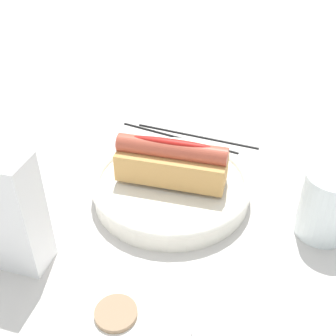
# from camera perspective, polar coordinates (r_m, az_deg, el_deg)

# --- Properties ---
(ground_plane) EXTENTS (2.40, 2.40, 0.00)m
(ground_plane) POSITION_cam_1_polar(r_m,az_deg,el_deg) (0.61, 0.46, -3.79)
(ground_plane) COLOR beige
(serving_bowl) EXTENTS (0.23, 0.23, 0.03)m
(serving_bowl) POSITION_cam_1_polar(r_m,az_deg,el_deg) (0.60, 0.00, -2.72)
(serving_bowl) COLOR silver
(serving_bowl) RESTS_ON ground_plane
(hotdog_front) EXTENTS (0.15, 0.05, 0.06)m
(hotdog_front) POSITION_cam_1_polar(r_m,az_deg,el_deg) (0.57, 0.00, 0.64)
(hotdog_front) COLOR tan
(hotdog_front) RESTS_ON serving_bowl
(water_glass) EXTENTS (0.07, 0.07, 0.09)m
(water_glass) POSITION_cam_1_polar(r_m,az_deg,el_deg) (0.57, 20.59, -4.79)
(water_glass) COLOR white
(water_glass) RESTS_ON ground_plane
(chopstick_near) EXTENTS (0.22, 0.05, 0.01)m
(chopstick_near) POSITION_cam_1_polar(r_m,az_deg,el_deg) (0.74, 1.43, 4.21)
(chopstick_near) COLOR black
(chopstick_near) RESTS_ON ground_plane
(chopstick_far) EXTENTS (0.22, 0.03, 0.01)m
(chopstick_far) POSITION_cam_1_polar(r_m,az_deg,el_deg) (0.75, 3.88, 4.39)
(chopstick_far) COLOR black
(chopstick_far) RESTS_ON ground_plane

